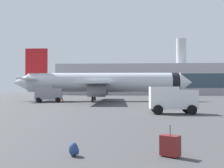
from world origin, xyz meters
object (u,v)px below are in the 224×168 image
at_px(safety_cone_near, 183,101).
at_px(rolling_suitcase, 170,145).
at_px(traveller_backpack, 74,149).
at_px(service_truck, 48,93).
at_px(airplane_at_gate, 103,83).
at_px(safety_cone_mid, 62,99).
at_px(cargo_van, 172,99).

xyz_separation_m(safety_cone_near, rolling_suitcase, (-7.71, -36.82, -0.01)).
bearing_deg(traveller_backpack, service_truck, 107.56).
distance_m(airplane_at_gate, rolling_suitcase, 45.16).
height_order(rolling_suitcase, traveller_backpack, rolling_suitcase).
height_order(safety_cone_mid, traveller_backpack, safety_cone_mid).
xyz_separation_m(airplane_at_gate, safety_cone_near, (14.15, -7.76, -3.26)).
height_order(service_truck, safety_cone_near, service_truck).
height_order(safety_cone_near, safety_cone_mid, safety_cone_near).
height_order(cargo_van, traveller_backpack, cargo_van).
bearing_deg(airplane_at_gate, safety_cone_mid, 173.91).
distance_m(airplane_at_gate, safety_cone_near, 16.46).
bearing_deg(service_truck, traveller_backpack, -72.44).
height_order(airplane_at_gate, rolling_suitcase, airplane_at_gate).
bearing_deg(safety_cone_mid, traveller_backpack, -75.99).
bearing_deg(airplane_at_gate, service_truck, -151.56).
bearing_deg(rolling_suitcase, traveller_backpack, -178.24).
bearing_deg(airplane_at_gate, cargo_van, -71.57).
bearing_deg(safety_cone_mid, safety_cone_near, -21.08).
height_order(service_truck, traveller_backpack, service_truck).
bearing_deg(service_truck, safety_cone_near, -6.42).
bearing_deg(traveller_backpack, cargo_van, 70.18).
bearing_deg(traveller_backpack, rolling_suitcase, 1.76).
relative_size(safety_cone_near, rolling_suitcase, 0.74).
height_order(airplane_at_gate, service_truck, airplane_at_gate).
relative_size(airplane_at_gate, safety_cone_near, 44.14).
bearing_deg(service_truck, safety_cone_mid, 79.14).
bearing_deg(rolling_suitcase, service_truck, 111.91).
distance_m(cargo_van, safety_cone_near, 20.54).
distance_m(safety_cone_mid, traveller_backpack, 46.97).
bearing_deg(safety_cone_near, rolling_suitcase, -101.82).
relative_size(safety_cone_near, safety_cone_mid, 1.19).
relative_size(airplane_at_gate, rolling_suitcase, 32.45).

